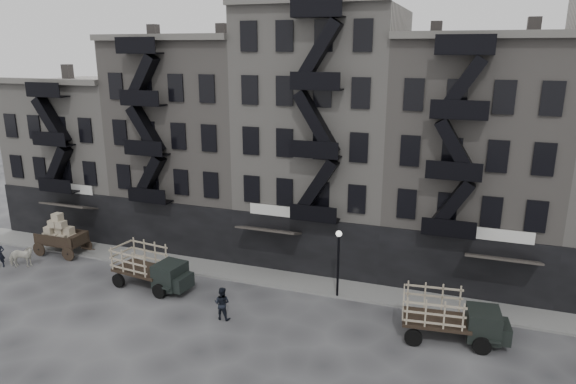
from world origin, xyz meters
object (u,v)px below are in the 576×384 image
(horse, at_px, (21,257))
(stake_truck_east, at_px, (452,314))
(pedestrian_mid, at_px, (222,303))
(wagon, at_px, (60,231))
(stake_truck_west, at_px, (150,265))

(horse, distance_m, stake_truck_east, 28.12)
(stake_truck_east, distance_m, pedestrian_mid, 12.17)
(wagon, bearing_deg, stake_truck_west, -14.88)
(wagon, relative_size, pedestrian_mid, 1.92)
(stake_truck_west, distance_m, pedestrian_mid, 6.37)
(stake_truck_west, height_order, stake_truck_east, stake_truck_east)
(pedestrian_mid, bearing_deg, stake_truck_west, -20.80)
(horse, distance_m, pedestrian_mid, 16.20)
(horse, xyz_separation_m, stake_truck_east, (28.11, 0.31, 0.73))
(horse, height_order, wagon, wagon)
(horse, relative_size, stake_truck_east, 0.33)
(wagon, distance_m, stake_truck_east, 27.44)
(wagon, bearing_deg, pedestrian_mid, -16.62)
(stake_truck_west, height_order, pedestrian_mid, stake_truck_west)
(wagon, xyz_separation_m, stake_truck_west, (9.33, -2.47, -0.26))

